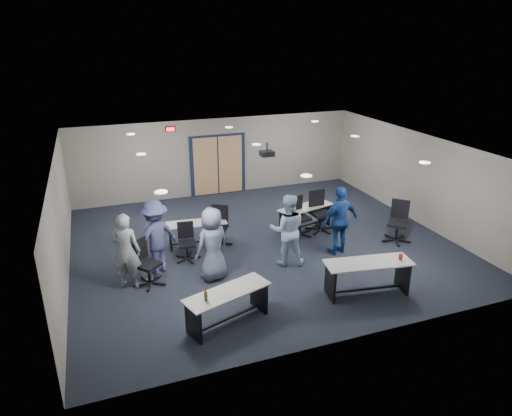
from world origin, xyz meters
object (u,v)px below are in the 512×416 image
object	(u,v)px
table_back_right	(305,214)
chair_back_a	(187,242)
person_plaid	(213,244)
table_front_right	(368,272)
chair_back_c	(300,217)
person_gray	(126,251)
person_back	(155,237)
table_back_left	(197,230)
chair_back_b	(218,226)
chair_back_d	(321,212)
chair_loose_left	(148,263)
chair_loose_right	(398,222)
person_lightblue	(287,230)
table_front_left	(227,301)
person_navy	(340,220)

from	to	relation	value
table_back_right	chair_back_a	size ratio (longest dim) A/B	1.85
table_back_right	person_plaid	xyz separation A→B (m)	(-3.31, -1.89, 0.41)
table_front_right	chair_back_c	bearing A→B (deg)	99.99
person_gray	person_back	world-z (taller)	person_back
table_back_left	person_plaid	bearing A→B (deg)	-85.74
table_back_left	chair_back_b	size ratio (longest dim) A/B	1.54
chair_back_d	person_back	world-z (taller)	person_back
chair_back_a	table_back_right	bearing A→B (deg)	18.89
chair_loose_left	chair_loose_right	distance (m)	6.77
chair_back_d	person_lightblue	size ratio (longest dim) A/B	0.65
table_front_left	person_gray	xyz separation A→B (m)	(-1.70, 2.13, 0.40)
chair_loose_right	person_plaid	bearing A→B (deg)	-134.44
chair_back_b	chair_loose_right	size ratio (longest dim) A/B	0.94
chair_back_a	person_lightblue	world-z (taller)	person_lightblue
person_navy	chair_back_c	bearing A→B (deg)	-80.66
person_plaid	person_back	distance (m)	1.43
chair_back_b	chair_back_d	xyz separation A→B (m)	(3.04, -0.13, 0.06)
table_back_left	person_navy	size ratio (longest dim) A/B	0.91
table_front_right	person_plaid	bearing A→B (deg)	157.85
chair_back_c	chair_back_d	bearing A→B (deg)	-7.85
table_front_right	table_back_right	bearing A→B (deg)	94.71
chair_loose_left	chair_loose_right	xyz separation A→B (m)	(6.77, 0.00, 0.03)
table_front_left	table_back_right	bearing A→B (deg)	28.49
chair_back_a	chair_loose_right	xyz separation A→B (m)	(5.69, -0.91, 0.09)
chair_back_c	person_back	distance (m)	4.25
table_front_left	chair_back_a	world-z (taller)	table_front_left
table_front_left	chair_back_a	xyz separation A→B (m)	(-0.18, 2.98, -0.01)
table_back_left	person_gray	bearing A→B (deg)	-134.61
person_gray	person_plaid	xyz separation A→B (m)	(1.91, -0.28, -0.02)
chair_back_c	person_navy	bearing A→B (deg)	-83.48
table_back_right	person_lightblue	distance (m)	2.31
table_front_right	chair_loose_right	distance (m)	3.07
table_front_right	table_back_right	xyz separation A→B (m)	(0.29, 3.72, -0.06)
table_front_right	chair_back_d	size ratio (longest dim) A/B	1.67
table_back_left	chair_back_d	xyz separation A→B (m)	(3.59, -0.31, 0.15)
chair_loose_left	person_navy	xyz separation A→B (m)	(4.90, -0.05, 0.37)
table_back_left	chair_back_d	world-z (taller)	chair_back_d
table_back_left	person_plaid	size ratio (longest dim) A/B	0.95
chair_back_a	chair_back_b	distance (m)	1.16
person_plaid	table_back_left	bearing A→B (deg)	-111.74
table_front_left	chair_back_d	distance (m)	5.16
table_back_left	chair_loose_right	world-z (taller)	chair_loose_right
chair_back_a	chair_back_d	xyz separation A→B (m)	(4.03, 0.46, 0.11)
person_plaid	person_lightblue	xyz separation A→B (m)	(1.92, 0.09, 0.03)
person_back	person_plaid	bearing A→B (deg)	122.62
table_back_right	person_plaid	size ratio (longest dim) A/B	1.02
chair_back_c	table_front_right	bearing A→B (deg)	-101.26
table_front_right	chair_back_a	distance (m)	4.52
table_back_left	person_navy	distance (m)	3.83
person_plaid	person_navy	xyz separation A→B (m)	(3.43, 0.16, 0.03)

